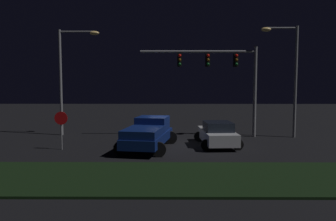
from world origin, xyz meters
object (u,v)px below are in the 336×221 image
(car_sedan, at_px, (217,134))
(traffic_signal_gantry, at_px, (221,69))
(street_lamp_left, at_px, (69,68))
(street_lamp_right, at_px, (288,67))
(pickup_truck, at_px, (149,132))
(stop_sign, at_px, (61,123))

(car_sedan, xyz_separation_m, traffic_signal_gantry, (0.70, 3.44, 4.16))
(car_sedan, height_order, street_lamp_left, street_lamp_left)
(car_sedan, bearing_deg, street_lamp_right, -62.87)
(pickup_truck, xyz_separation_m, street_lamp_right, (9.59, 4.17, 3.97))
(street_lamp_left, bearing_deg, stop_sign, -78.55)
(street_lamp_left, height_order, stop_sign, street_lamp_left)
(pickup_truck, bearing_deg, car_sedan, -67.28)
(car_sedan, height_order, traffic_signal_gantry, traffic_signal_gantry)
(pickup_truck, bearing_deg, street_lamp_right, -56.75)
(street_lamp_left, relative_size, stop_sign, 3.48)
(traffic_signal_gantry, relative_size, stop_sign, 3.73)
(traffic_signal_gantry, distance_m, stop_sign, 11.53)
(street_lamp_right, bearing_deg, stop_sign, -162.87)
(street_lamp_right, distance_m, stop_sign, 15.72)
(pickup_truck, distance_m, street_lamp_left, 8.97)
(car_sedan, distance_m, stop_sign, 9.39)
(car_sedan, xyz_separation_m, stop_sign, (-9.26, -1.31, 0.82))
(street_lamp_right, relative_size, stop_sign, 3.52)
(traffic_signal_gantry, relative_size, street_lamp_left, 1.07)
(street_lamp_left, distance_m, stop_sign, 6.56)
(street_lamp_left, bearing_deg, car_sedan, -22.00)
(traffic_signal_gantry, bearing_deg, pickup_truck, -137.95)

